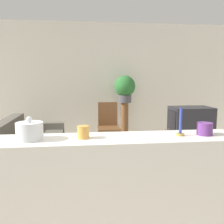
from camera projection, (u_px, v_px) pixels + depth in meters
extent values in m
plane|color=beige|center=(85.00, 220.00, 2.58)|extent=(14.00, 14.00, 0.00)
cube|color=silver|center=(83.00, 82.00, 5.77)|extent=(9.00, 0.06, 2.70)
cube|color=#605B51|center=(31.00, 152.00, 4.15)|extent=(0.97, 1.74, 0.45)
cube|color=#605B51|center=(6.00, 130.00, 4.06)|extent=(0.20, 1.74, 0.32)
cube|color=#605B51|center=(19.00, 165.00, 3.37)|extent=(0.97, 0.16, 0.57)
cube|color=#605B51|center=(39.00, 137.00, 4.92)|extent=(0.97, 0.16, 0.57)
cube|color=brown|center=(190.00, 145.00, 4.47)|extent=(0.77, 0.52, 0.50)
cube|color=#232328|center=(191.00, 119.00, 4.41)|extent=(0.70, 0.49, 0.44)
cube|color=black|center=(172.00, 120.00, 4.37)|extent=(0.02, 0.41, 0.35)
cube|color=brown|center=(109.00, 128.00, 4.96)|extent=(0.44, 0.44, 0.04)
cube|color=brown|center=(108.00, 114.00, 5.12)|extent=(0.40, 0.04, 0.48)
cylinder|color=brown|center=(100.00, 143.00, 4.78)|extent=(0.04, 0.04, 0.43)
cylinder|color=brown|center=(120.00, 142.00, 4.83)|extent=(0.04, 0.04, 0.43)
cylinder|color=brown|center=(99.00, 138.00, 5.16)|extent=(0.04, 0.04, 0.43)
cylinder|color=brown|center=(117.00, 137.00, 5.20)|extent=(0.04, 0.04, 0.43)
cylinder|color=brown|center=(125.00, 122.00, 5.65)|extent=(0.17, 0.17, 0.90)
cylinder|color=#4C4C51|center=(125.00, 99.00, 5.58)|extent=(0.29, 0.29, 0.17)
sphere|color=#2D7033|center=(125.00, 86.00, 5.54)|extent=(0.47, 0.47, 0.47)
cube|color=silver|center=(85.00, 193.00, 2.13)|extent=(2.68, 0.44, 0.96)
cylinder|color=silver|center=(30.00, 131.00, 2.01)|extent=(0.22, 0.22, 0.14)
sphere|color=silver|center=(29.00, 119.00, 1.99)|extent=(0.05, 0.05, 0.05)
cylinder|color=gold|center=(83.00, 132.00, 2.06)|extent=(0.10, 0.10, 0.11)
cylinder|color=#B7933D|center=(180.00, 134.00, 2.16)|extent=(0.07, 0.07, 0.02)
cylinder|color=#2D3D9E|center=(181.00, 121.00, 2.14)|extent=(0.02, 0.02, 0.22)
cylinder|color=#66337F|center=(205.00, 129.00, 2.18)|extent=(0.13, 0.13, 0.11)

